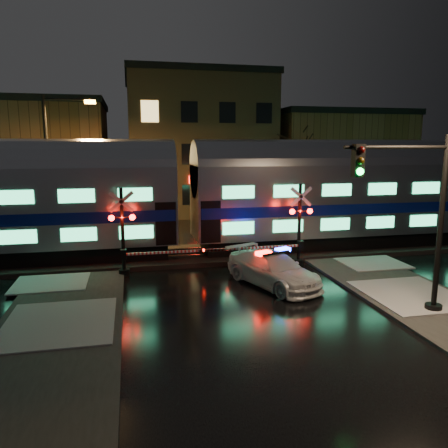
{
  "coord_description": "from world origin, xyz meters",
  "views": [
    {
      "loc": [
        -4.08,
        -17.31,
        5.85
      ],
      "look_at": [
        0.2,
        2.5,
        2.2
      ],
      "focal_mm": 35.0,
      "sensor_mm": 36.0,
      "label": 1
    }
  ],
  "objects_px": {
    "crossing_signal_right": "(293,233)",
    "traffic_light": "(416,222)",
    "crossing_signal_left": "(131,240)",
    "streetlight": "(53,162)",
    "police_car": "(273,269)"
  },
  "relations": [
    {
      "from": "police_car",
      "to": "crossing_signal_left",
      "type": "bearing_deg",
      "value": 133.49
    },
    {
      "from": "crossing_signal_left",
      "to": "streetlight",
      "type": "distance_m",
      "value": 8.54
    },
    {
      "from": "police_car",
      "to": "crossing_signal_right",
      "type": "height_order",
      "value": "crossing_signal_right"
    },
    {
      "from": "streetlight",
      "to": "crossing_signal_right",
      "type": "bearing_deg",
      "value": -29.46
    },
    {
      "from": "police_car",
      "to": "crossing_signal_right",
      "type": "xyz_separation_m",
      "value": [
        1.89,
        2.66,
        0.96
      ]
    },
    {
      "from": "traffic_light",
      "to": "police_car",
      "type": "bearing_deg",
      "value": 126.54
    },
    {
      "from": "police_car",
      "to": "crossing_signal_left",
      "type": "distance_m",
      "value": 6.47
    },
    {
      "from": "streetlight",
      "to": "crossing_signal_left",
      "type": "bearing_deg",
      "value": -58.22
    },
    {
      "from": "crossing_signal_right",
      "to": "traffic_light",
      "type": "height_order",
      "value": "traffic_light"
    },
    {
      "from": "traffic_light",
      "to": "streetlight",
      "type": "height_order",
      "value": "streetlight"
    },
    {
      "from": "crossing_signal_left",
      "to": "streetlight",
      "type": "height_order",
      "value": "streetlight"
    },
    {
      "from": "crossing_signal_right",
      "to": "traffic_light",
      "type": "xyz_separation_m",
      "value": [
        1.72,
        -6.87,
        1.63
      ]
    },
    {
      "from": "police_car",
      "to": "streetlight",
      "type": "bearing_deg",
      "value": 114.89
    },
    {
      "from": "crossing_signal_left",
      "to": "crossing_signal_right",
      "type": "bearing_deg",
      "value": 0.0
    },
    {
      "from": "police_car",
      "to": "streetlight",
      "type": "distance_m",
      "value": 14.32
    }
  ]
}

